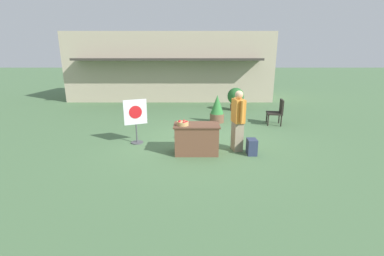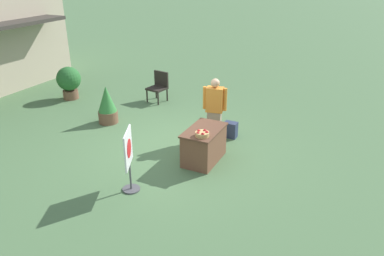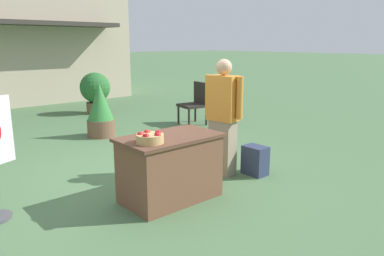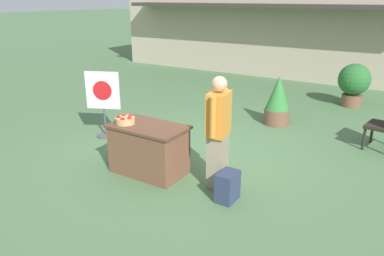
{
  "view_description": "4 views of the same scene",
  "coord_description": "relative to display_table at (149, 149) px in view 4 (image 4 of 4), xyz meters",
  "views": [
    {
      "loc": [
        -0.38,
        -7.42,
        2.48
      ],
      "look_at": [
        -0.41,
        -0.84,
        0.67
      ],
      "focal_mm": 24.0,
      "sensor_mm": 36.0,
      "label": 1
    },
    {
      "loc": [
        -7.3,
        -4.0,
        4.25
      ],
      "look_at": [
        -0.67,
        -0.81,
        0.97
      ],
      "focal_mm": 35.0,
      "sensor_mm": 36.0,
      "label": 2
    },
    {
      "loc": [
        -2.87,
        -4.31,
        1.87
      ],
      "look_at": [
        0.07,
        -0.94,
        0.84
      ],
      "focal_mm": 35.0,
      "sensor_mm": 36.0,
      "label": 3
    },
    {
      "loc": [
        3.22,
        -5.16,
        2.67
      ],
      "look_at": [
        0.17,
        -0.34,
        0.66
      ],
      "focal_mm": 35.0,
      "sensor_mm": 36.0,
      "label": 4
    }
  ],
  "objects": [
    {
      "name": "display_table",
      "position": [
        0.0,
        0.0,
        0.0
      ],
      "size": [
        1.2,
        0.71,
        0.79
      ],
      "color": "brown",
      "rests_on": "ground_plane"
    },
    {
      "name": "backpack",
      "position": [
        1.45,
        -0.12,
        -0.19
      ],
      "size": [
        0.24,
        0.34,
        0.42
      ],
      "color": "#2D3856",
      "rests_on": "ground_plane"
    },
    {
      "name": "storefront_building",
      "position": [
        -1.41,
        10.3,
        1.53
      ],
      "size": [
        11.79,
        5.47,
        3.85
      ],
      "color": "#B7A88E",
      "rests_on": "ground_plane"
    },
    {
      "name": "potted_plant_near_left",
      "position": [
        0.87,
        3.39,
        0.13
      ],
      "size": [
        0.55,
        0.55,
        1.08
      ],
      "color": "brown",
      "rests_on": "ground_plane"
    },
    {
      "name": "apple_basket",
      "position": [
        -0.36,
        -0.11,
        0.45
      ],
      "size": [
        0.3,
        0.3,
        0.13
      ],
      "color": "tan",
      "rests_on": "display_table"
    },
    {
      "name": "person_visitor",
      "position": [
        1.12,
        0.21,
        0.44
      ],
      "size": [
        0.33,
        0.6,
        1.65
      ],
      "rotation": [
        0.0,
        0.0,
        -2.95
      ],
      "color": "gray",
      "rests_on": "ground_plane"
    },
    {
      "name": "potted_plant_far_right",
      "position": [
        1.98,
        5.8,
        0.22
      ],
      "size": [
        0.79,
        0.79,
        1.09
      ],
      "color": "brown",
      "rests_on": "ground_plane"
    },
    {
      "name": "poster_board",
      "position": [
        -1.77,
        0.82,
        0.34
      ],
      "size": [
        0.63,
        0.36,
        1.31
      ],
      "rotation": [
        0.0,
        0.0,
        -1.14
      ],
      "color": "#4C4C51",
      "rests_on": "ground_plane"
    },
    {
      "name": "ground_plane",
      "position": [
        0.26,
        0.92,
        -0.4
      ],
      "size": [
        120.0,
        120.0,
        0.0
      ],
      "primitive_type": "plane",
      "color": "#4C7047"
    }
  ]
}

